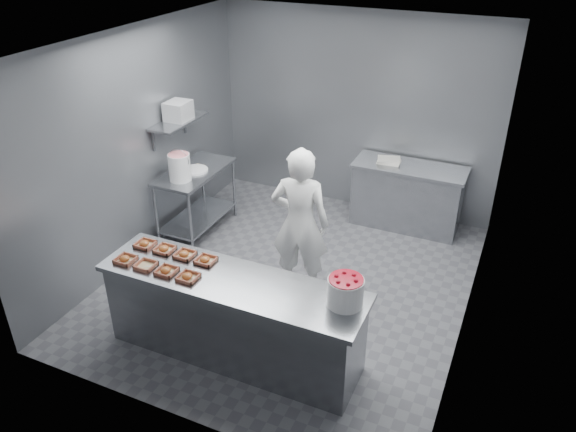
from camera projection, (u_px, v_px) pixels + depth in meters
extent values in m
plane|color=#4C4C51|center=(290.00, 281.00, 6.71)|extent=(4.50, 4.50, 0.00)
plane|color=white|center=(291.00, 42.00, 5.35)|extent=(4.50, 4.50, 0.00)
cube|color=slate|center=(356.00, 113.00, 7.83)|extent=(4.00, 0.04, 2.80)
cube|color=slate|center=(139.00, 146.00, 6.75)|extent=(0.04, 4.50, 2.80)
cube|color=slate|center=(483.00, 211.00, 5.31)|extent=(0.04, 4.50, 2.80)
cube|color=slate|center=(231.00, 282.00, 5.21)|extent=(2.60, 0.70, 0.05)
cube|color=slate|center=(233.00, 320.00, 5.43)|extent=(2.50, 0.64, 0.85)
cube|color=slate|center=(194.00, 172.00, 7.36)|extent=(0.60, 1.20, 0.04)
cube|color=slate|center=(198.00, 217.00, 7.69)|extent=(0.56, 1.15, 0.03)
cylinder|color=slate|center=(156.00, 216.00, 7.22)|extent=(0.04, 0.04, 0.88)
cylinder|color=slate|center=(191.00, 224.00, 7.03)|extent=(0.04, 0.04, 0.88)
cylinder|color=slate|center=(203.00, 182.00, 8.11)|extent=(0.04, 0.04, 0.88)
cylinder|color=slate|center=(234.00, 188.00, 7.92)|extent=(0.04, 0.04, 0.88)
cube|color=slate|center=(410.00, 168.00, 7.48)|extent=(1.50, 0.60, 0.05)
cube|color=slate|center=(407.00, 198.00, 7.69)|extent=(1.44, 0.55, 0.85)
cube|color=slate|center=(179.00, 121.00, 7.09)|extent=(0.35, 0.90, 0.03)
cube|color=tan|center=(126.00, 260.00, 5.46)|extent=(0.18, 0.18, 0.04)
cube|color=white|center=(130.00, 261.00, 5.46)|extent=(0.10, 0.06, 0.00)
ellipsoid|color=#BB622E|center=(125.00, 258.00, 5.45)|extent=(0.10, 0.10, 0.05)
cube|color=tan|center=(146.00, 265.00, 5.37)|extent=(0.18, 0.18, 0.04)
cube|color=white|center=(151.00, 266.00, 5.37)|extent=(0.10, 0.06, 0.00)
cube|color=tan|center=(167.00, 271.00, 5.28)|extent=(0.18, 0.18, 0.04)
cube|color=white|center=(172.00, 272.00, 5.28)|extent=(0.10, 0.06, 0.00)
ellipsoid|color=#BB622E|center=(166.00, 270.00, 5.28)|extent=(0.10, 0.10, 0.05)
cube|color=tan|center=(188.00, 277.00, 5.20)|extent=(0.18, 0.18, 0.04)
cube|color=white|center=(193.00, 278.00, 5.20)|extent=(0.10, 0.06, 0.00)
ellipsoid|color=#BB622E|center=(187.00, 276.00, 5.20)|extent=(0.10, 0.10, 0.05)
cube|color=tan|center=(145.00, 244.00, 5.70)|extent=(0.18, 0.18, 0.04)
cube|color=white|center=(150.00, 245.00, 5.70)|extent=(0.10, 0.06, 0.00)
ellipsoid|color=#BB622E|center=(144.00, 243.00, 5.70)|extent=(0.10, 0.10, 0.05)
cube|color=tan|center=(165.00, 249.00, 5.62)|extent=(0.18, 0.18, 0.04)
cube|color=white|center=(169.00, 251.00, 5.62)|extent=(0.10, 0.06, 0.00)
ellipsoid|color=#BB622E|center=(164.00, 248.00, 5.61)|extent=(0.10, 0.10, 0.05)
cube|color=tan|center=(185.00, 255.00, 5.53)|extent=(0.18, 0.18, 0.04)
cube|color=white|center=(190.00, 256.00, 5.53)|extent=(0.10, 0.06, 0.00)
ellipsoid|color=#BB622E|center=(184.00, 254.00, 5.53)|extent=(0.10, 0.10, 0.05)
cube|color=tan|center=(206.00, 260.00, 5.44)|extent=(0.18, 0.18, 0.04)
cube|color=white|center=(211.00, 261.00, 5.44)|extent=(0.10, 0.06, 0.00)
ellipsoid|color=#BB622E|center=(205.00, 259.00, 5.44)|extent=(0.10, 0.10, 0.05)
imported|color=white|center=(300.00, 223.00, 6.14)|extent=(0.71, 0.54, 1.77)
cylinder|color=white|center=(345.00, 292.00, 4.82)|extent=(0.32, 0.32, 0.26)
cylinder|color=red|center=(346.00, 281.00, 4.76)|extent=(0.30, 0.30, 0.04)
cylinder|color=white|center=(180.00, 167.00, 7.01)|extent=(0.27, 0.27, 0.35)
cylinder|color=#E0707A|center=(178.00, 155.00, 6.93)|extent=(0.25, 0.25, 0.02)
torus|color=slate|center=(179.00, 160.00, 6.96)|extent=(0.29, 0.01, 0.29)
cylinder|color=white|center=(195.00, 170.00, 7.32)|extent=(0.34, 0.34, 0.03)
cube|color=#CCB28C|center=(199.00, 166.00, 7.44)|extent=(0.14, 0.12, 0.02)
cube|color=gray|center=(178.00, 111.00, 7.04)|extent=(0.28, 0.32, 0.24)
cube|color=silver|center=(389.00, 160.00, 7.56)|extent=(0.32, 0.25, 0.06)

